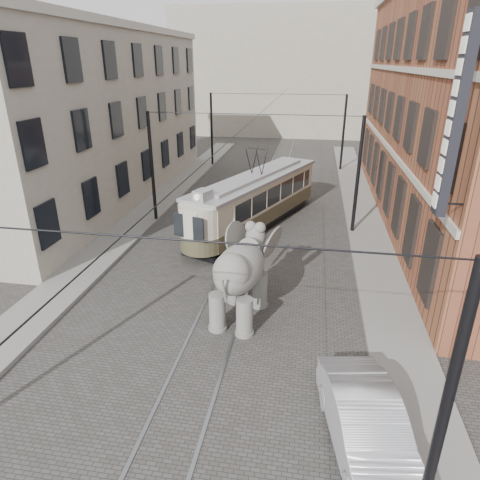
# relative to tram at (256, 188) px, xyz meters

# --- Properties ---
(ground) EXTENTS (120.00, 120.00, 0.00)m
(ground) POSITION_rel_tram_xyz_m (-0.07, -6.23, -2.13)
(ground) COLOR #413E3C
(tram_rails) EXTENTS (1.54, 80.00, 0.02)m
(tram_rails) POSITION_rel_tram_xyz_m (-0.07, -6.23, -2.11)
(tram_rails) COLOR slate
(tram_rails) RESTS_ON ground
(sidewalk_right) EXTENTS (2.00, 60.00, 0.15)m
(sidewalk_right) POSITION_rel_tram_xyz_m (5.93, -6.23, -2.05)
(sidewalk_right) COLOR slate
(sidewalk_right) RESTS_ON ground
(sidewalk_left) EXTENTS (2.00, 60.00, 0.15)m
(sidewalk_left) POSITION_rel_tram_xyz_m (-6.57, -6.23, -2.05)
(sidewalk_left) COLOR slate
(sidewalk_left) RESTS_ON ground
(brick_building) EXTENTS (8.00, 26.00, 12.00)m
(brick_building) POSITION_rel_tram_xyz_m (10.93, 2.77, 3.87)
(brick_building) COLOR brown
(brick_building) RESTS_ON ground
(stucco_building) EXTENTS (7.00, 24.00, 10.00)m
(stucco_building) POSITION_rel_tram_xyz_m (-11.07, 3.77, 2.87)
(stucco_building) COLOR gray
(stucco_building) RESTS_ON ground
(distant_block) EXTENTS (28.00, 10.00, 14.00)m
(distant_block) POSITION_rel_tram_xyz_m (-0.07, 33.77, 4.87)
(distant_block) COLOR gray
(distant_block) RESTS_ON ground
(catenary) EXTENTS (11.00, 30.20, 6.00)m
(catenary) POSITION_rel_tram_xyz_m (-0.27, -1.23, 0.87)
(catenary) COLOR black
(catenary) RESTS_ON ground
(tram) EXTENTS (6.07, 10.76, 4.25)m
(tram) POSITION_rel_tram_xyz_m (0.00, 0.00, 0.00)
(tram) COLOR #BDB399
(tram) RESTS_ON ground
(elephant) EXTENTS (3.33, 5.16, 2.96)m
(elephant) POSITION_rel_tram_xyz_m (0.65, -9.08, -0.65)
(elephant) COLOR slate
(elephant) RESTS_ON ground
(parked_car) EXTENTS (2.32, 4.53, 1.42)m
(parked_car) POSITION_rel_tram_xyz_m (4.46, -14.12, -1.41)
(parked_car) COLOR #9E9EA2
(parked_car) RESTS_ON ground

